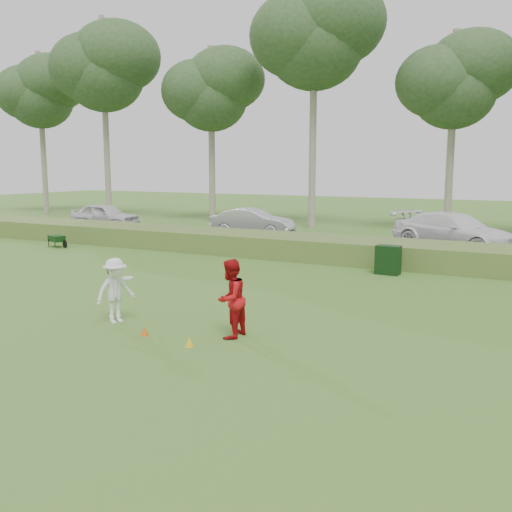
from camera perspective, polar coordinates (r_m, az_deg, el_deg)
The scene contains 17 objects.
ground at distance 13.53m, azimuth -7.97°, elevation -7.80°, with size 120.00×120.00×0.00m, color #396822.
reed_strip at distance 23.99m, azimuth 8.92°, elevation 0.63°, with size 80.00×3.00×0.90m, color #4B692A.
park_road at distance 28.78m, azimuth 12.12°, elevation 1.08°, with size 80.00×6.00×0.06m, color #2D2D2D.
tree_0 at distance 51.03m, azimuth -20.79°, elevation 14.97°, with size 6.76×6.76×13.00m.
tree_1 at distance 44.65m, azimuth -15.01°, elevation 17.65°, with size 7.54×7.54×14.50m.
tree_2 at distance 41.02m, azimuth -4.51°, elevation 16.07°, with size 6.50×6.50×12.00m.
tree_3 at distance 36.96m, azimuth 5.85°, elevation 20.97°, with size 7.80×7.80×15.50m.
tree_4 at distance 35.75m, azimuth 19.20°, elevation 16.06°, with size 6.24×6.24×11.50m.
player_white at distance 14.64m, azimuth -13.87°, elevation -3.38°, with size 1.00×1.20×1.64m.
player_red at distance 12.99m, azimuth -2.58°, elevation -4.28°, with size 0.88×0.69×1.82m, color #B40F14.
cone_orange at distance 13.57m, azimuth -11.08°, elevation -7.38°, with size 0.19×0.19×0.20m, color #DE540B.
cone_yellow at distance 12.60m, azimuth -6.68°, elevation -8.53°, with size 0.19×0.19×0.21m, color gold.
utility_cabinet at distance 21.17m, azimuth 13.07°, elevation -0.39°, with size 0.84×0.53×1.05m, color black.
wheelbarrow at distance 29.16m, azimuth -19.28°, elevation 1.64°, with size 1.22×0.78×0.58m.
car_left at distance 37.12m, azimuth -14.87°, elevation 3.94°, with size 1.79×4.45×1.52m, color silver.
car_mid at distance 31.59m, azimuth -0.36°, elevation 3.40°, with size 1.60×4.60×1.51m, color silver.
car_right at distance 27.68m, azimuth 19.21°, elevation 2.32°, with size 2.41×5.92×1.72m, color white.
Camera 1 is at (7.61, -10.49, 3.88)m, focal length 40.00 mm.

